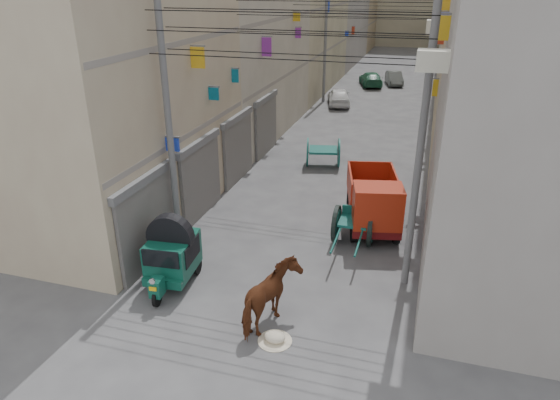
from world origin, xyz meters
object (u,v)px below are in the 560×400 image
at_px(tonga_cart, 354,225).
at_px(auto_rickshaw, 172,253).
at_px(distant_car_white, 339,97).
at_px(distant_car_grey, 394,78).
at_px(feed_sack, 275,337).
at_px(horse, 271,298).
at_px(distant_car_green, 371,79).
at_px(second_cart, 323,152).
at_px(mini_truck, 374,206).

bearing_deg(tonga_cart, auto_rickshaw, -140.38).
xyz_separation_m(distant_car_white, distant_car_grey, (3.01, 8.53, -0.07)).
distance_m(feed_sack, distant_car_grey, 33.30).
relative_size(horse, distant_car_green, 0.52).
bearing_deg(tonga_cart, distant_car_white, 101.66).
distance_m(second_cart, distant_car_grey, 20.92).
bearing_deg(distant_car_green, tonga_cart, 80.25).
height_order(distant_car_white, distant_car_green, distant_car_white).
distance_m(auto_rickshaw, feed_sack, 4.01).
xyz_separation_m(mini_truck, feed_sack, (-1.52, -6.47, -0.84)).
xyz_separation_m(feed_sack, distant_car_green, (-1.90, 32.28, 0.42)).
bearing_deg(second_cart, mini_truck, -75.49).
distance_m(second_cart, horse, 11.94).
bearing_deg(auto_rickshaw, horse, -23.98).
bearing_deg(distant_car_green, distant_car_white, 64.83).
distance_m(mini_truck, distant_car_grey, 26.88).
bearing_deg(distant_car_green, mini_truck, 81.63).
xyz_separation_m(mini_truck, horse, (-1.80, -5.92, -0.14)).
relative_size(mini_truck, horse, 1.97).
xyz_separation_m(second_cart, distant_car_green, (-0.36, 19.85, -0.17)).
relative_size(second_cart, distant_car_green, 0.47).
bearing_deg(horse, distant_car_green, -75.71).
xyz_separation_m(mini_truck, distant_car_green, (-3.42, 25.81, -0.42)).
xyz_separation_m(mini_truck, second_cart, (-3.05, 5.96, -0.25)).
bearing_deg(second_cart, distant_car_green, 78.42).
height_order(mini_truck, distant_car_grey, mini_truck).
bearing_deg(tonga_cart, second_cart, 109.62).
height_order(second_cart, feed_sack, second_cart).
distance_m(distant_car_white, distant_car_green, 7.62).
relative_size(distant_car_grey, distant_car_green, 0.86).
xyz_separation_m(horse, distant_car_green, (-1.62, 31.73, -0.28)).
relative_size(mini_truck, second_cart, 2.17).
bearing_deg(distant_car_green, distant_car_grey, -166.28).
height_order(feed_sack, horse, horse).
bearing_deg(distant_car_grey, feed_sack, -103.08).
height_order(second_cart, distant_car_green, second_cart).
bearing_deg(distant_car_white, second_cart, 82.94).
xyz_separation_m(second_cart, feed_sack, (1.53, -12.43, -0.58)).
bearing_deg(feed_sack, second_cart, 97.04).
relative_size(tonga_cart, distant_car_green, 0.73).
bearing_deg(feed_sack, auto_rickshaw, 155.25).
xyz_separation_m(distant_car_grey, distant_car_green, (-1.79, -1.02, 0.02)).
xyz_separation_m(tonga_cart, mini_truck, (0.52, 0.99, 0.32)).
bearing_deg(distant_car_grey, horse, -103.56).
distance_m(auto_rickshaw, distant_car_white, 23.13).
height_order(mini_truck, distant_car_white, mini_truck).
height_order(tonga_cart, mini_truck, mini_truck).
bearing_deg(distant_car_white, mini_truck, 89.84).
distance_m(auto_rickshaw, horse, 3.47).
height_order(second_cart, distant_car_white, second_cart).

